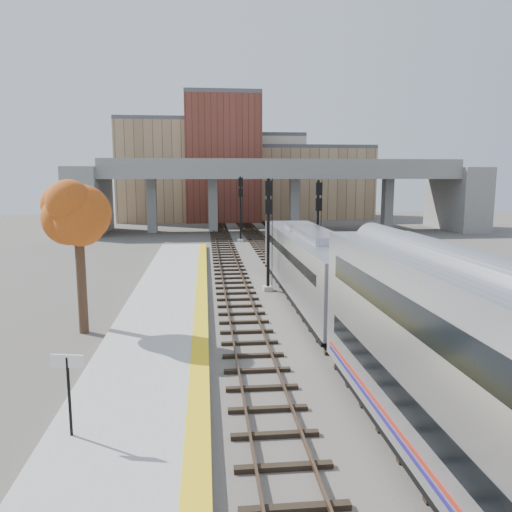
{
  "coord_description": "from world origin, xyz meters",
  "views": [
    {
      "loc": [
        -5.06,
        -21.81,
        7.24
      ],
      "look_at": [
        -2.02,
        7.93,
        2.5
      ],
      "focal_mm": 35.0,
      "sensor_mm": 36.0,
      "label": 1
    }
  ],
  "objects_px": {
    "car_b": "(387,240)",
    "tree": "(77,206)",
    "car_a": "(375,243)",
    "locomotive": "(311,264)",
    "car_c": "(398,238)",
    "signal_mast_near": "(268,236)",
    "signal_mast_mid": "(318,230)",
    "signal_mast_far": "(240,209)"
  },
  "relations": [
    {
      "from": "car_b",
      "to": "tree",
      "type": "bearing_deg",
      "value": -155.99
    },
    {
      "from": "car_a",
      "to": "car_b",
      "type": "xyz_separation_m",
      "value": [
        2.14,
        2.62,
        -0.03
      ]
    },
    {
      "from": "locomotive",
      "to": "tree",
      "type": "bearing_deg",
      "value": -158.35
    },
    {
      "from": "tree",
      "to": "car_c",
      "type": "height_order",
      "value": "tree"
    },
    {
      "from": "signal_mast_near",
      "to": "car_b",
      "type": "bearing_deg",
      "value": 52.19
    },
    {
      "from": "locomotive",
      "to": "signal_mast_mid",
      "type": "bearing_deg",
      "value": 74.22
    },
    {
      "from": "signal_mast_near",
      "to": "car_b",
      "type": "height_order",
      "value": "signal_mast_near"
    },
    {
      "from": "tree",
      "to": "car_a",
      "type": "height_order",
      "value": "tree"
    },
    {
      "from": "tree",
      "to": "car_b",
      "type": "height_order",
      "value": "tree"
    },
    {
      "from": "signal_mast_far",
      "to": "tree",
      "type": "relative_size",
      "value": 0.91
    },
    {
      "from": "locomotive",
      "to": "car_b",
      "type": "bearing_deg",
      "value": 59.99
    },
    {
      "from": "locomotive",
      "to": "car_c",
      "type": "height_order",
      "value": "locomotive"
    },
    {
      "from": "car_b",
      "to": "car_a",
      "type": "bearing_deg",
      "value": -152.87
    },
    {
      "from": "signal_mast_mid",
      "to": "car_a",
      "type": "height_order",
      "value": "signal_mast_mid"
    },
    {
      "from": "signal_mast_mid",
      "to": "signal_mast_far",
      "type": "xyz_separation_m",
      "value": [
        -4.1,
        20.69,
        0.2
      ]
    },
    {
      "from": "signal_mast_mid",
      "to": "car_b",
      "type": "relative_size",
      "value": 1.88
    },
    {
      "from": "tree",
      "to": "car_a",
      "type": "relative_size",
      "value": 2.1
    },
    {
      "from": "signal_mast_near",
      "to": "car_b",
      "type": "relative_size",
      "value": 1.92
    },
    {
      "from": "locomotive",
      "to": "tree",
      "type": "xyz_separation_m",
      "value": [
        -11.81,
        -4.69,
        3.66
      ]
    },
    {
      "from": "locomotive",
      "to": "car_a",
      "type": "relative_size",
      "value": 4.99
    },
    {
      "from": "car_a",
      "to": "tree",
      "type": "bearing_deg",
      "value": -153.48
    },
    {
      "from": "car_a",
      "to": "signal_mast_mid",
      "type": "bearing_deg",
      "value": -145.46
    },
    {
      "from": "signal_mast_mid",
      "to": "car_c",
      "type": "distance_m",
      "value": 21.63
    },
    {
      "from": "car_a",
      "to": "car_c",
      "type": "xyz_separation_m",
      "value": [
        4.05,
        4.35,
        -0.08
      ]
    },
    {
      "from": "car_b",
      "to": "signal_mast_near",
      "type": "bearing_deg",
      "value": -151.41
    },
    {
      "from": "tree",
      "to": "car_b",
      "type": "distance_m",
      "value": 37.15
    },
    {
      "from": "locomotive",
      "to": "car_c",
      "type": "distance_m",
      "value": 28.47
    },
    {
      "from": "locomotive",
      "to": "signal_mast_far",
      "type": "xyz_separation_m",
      "value": [
        -2.1,
        27.77,
        1.4
      ]
    },
    {
      "from": "signal_mast_mid",
      "to": "car_c",
      "type": "relative_size",
      "value": 1.78
    },
    {
      "from": "signal_mast_mid",
      "to": "car_a",
      "type": "distance_m",
      "value": 15.78
    },
    {
      "from": "tree",
      "to": "signal_mast_far",
      "type": "bearing_deg",
      "value": 73.35
    },
    {
      "from": "signal_mast_far",
      "to": "tree",
      "type": "xyz_separation_m",
      "value": [
        -9.71,
        -32.45,
        2.27
      ]
    },
    {
      "from": "signal_mast_mid",
      "to": "car_a",
      "type": "xyz_separation_m",
      "value": [
        8.84,
        12.78,
        -2.79
      ]
    },
    {
      "from": "locomotive",
      "to": "signal_mast_near",
      "type": "height_order",
      "value": "signal_mast_near"
    },
    {
      "from": "car_a",
      "to": "car_c",
      "type": "bearing_deg",
      "value": 26.28
    },
    {
      "from": "signal_mast_mid",
      "to": "signal_mast_far",
      "type": "relative_size",
      "value": 0.96
    },
    {
      "from": "signal_mast_near",
      "to": "car_c",
      "type": "distance_m",
      "value": 27.31
    },
    {
      "from": "signal_mast_near",
      "to": "car_a",
      "type": "height_order",
      "value": "signal_mast_near"
    },
    {
      "from": "signal_mast_mid",
      "to": "car_a",
      "type": "relative_size",
      "value": 1.84
    },
    {
      "from": "tree",
      "to": "car_a",
      "type": "bearing_deg",
      "value": 47.3
    },
    {
      "from": "car_c",
      "to": "car_b",
      "type": "bearing_deg",
      "value": -149.81
    },
    {
      "from": "signal_mast_mid",
      "to": "signal_mast_far",
      "type": "distance_m",
      "value": 21.09
    }
  ]
}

